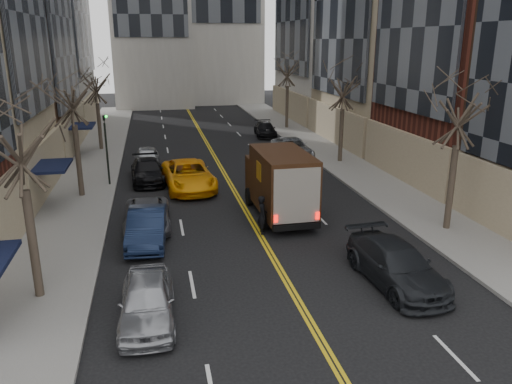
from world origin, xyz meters
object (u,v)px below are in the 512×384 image
at_px(observer_sedan, 396,265).
at_px(pedestrian, 262,215).
at_px(ups_truck, 280,183).
at_px(taxi, 188,175).

xyz_separation_m(observer_sedan, pedestrian, (-3.75, 5.90, 0.16)).
height_order(observer_sedan, pedestrian, pedestrian).
relative_size(ups_truck, pedestrian, 3.45).
height_order(observer_sedan, taxi, taxi).
relative_size(ups_truck, taxi, 1.06).
bearing_deg(pedestrian, observer_sedan, -146.16).
bearing_deg(observer_sedan, ups_truck, 102.64).
xyz_separation_m(ups_truck, observer_sedan, (2.36, -8.13, -0.98)).
bearing_deg(observer_sedan, pedestrian, 118.91).
distance_m(taxi, pedestrian, 8.59).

